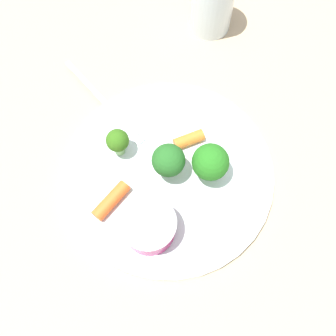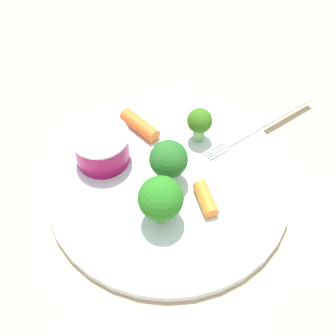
% 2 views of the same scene
% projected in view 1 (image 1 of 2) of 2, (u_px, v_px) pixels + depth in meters
% --- Properties ---
extents(ground_plane, '(2.40, 2.40, 0.00)m').
position_uv_depth(ground_plane, '(168.00, 175.00, 0.51)').
color(ground_plane, tan).
extents(plate, '(0.26, 0.26, 0.01)m').
position_uv_depth(plate, '(168.00, 173.00, 0.50)').
color(plate, white).
rests_on(plate, ground_plane).
extents(sauce_cup, '(0.06, 0.06, 0.04)m').
position_uv_depth(sauce_cup, '(149.00, 227.00, 0.45)').
color(sauce_cup, '#930C47').
rests_on(sauce_cup, plate).
extents(broccoli_floret_0, '(0.03, 0.03, 0.04)m').
position_uv_depth(broccoli_floret_0, '(118.00, 141.00, 0.48)').
color(broccoli_floret_0, '#7DB66C').
rests_on(broccoli_floret_0, plate).
extents(broccoli_floret_1, '(0.04, 0.04, 0.06)m').
position_uv_depth(broccoli_floret_1, '(210.00, 162.00, 0.46)').
color(broccoli_floret_1, '#88B266').
rests_on(broccoli_floret_1, plate).
extents(broccoli_floret_2, '(0.04, 0.04, 0.06)m').
position_uv_depth(broccoli_floret_2, '(168.00, 159.00, 0.46)').
color(broccoli_floret_2, '#7EC566').
rests_on(broccoli_floret_2, plate).
extents(carrot_stick_0, '(0.05, 0.04, 0.02)m').
position_uv_depth(carrot_stick_0, '(111.00, 201.00, 0.47)').
color(carrot_stick_0, orange).
rests_on(carrot_stick_0, plate).
extents(carrot_stick_1, '(0.04, 0.02, 0.02)m').
position_uv_depth(carrot_stick_1, '(189.00, 140.00, 0.50)').
color(carrot_stick_1, orange).
rests_on(carrot_stick_1, plate).
extents(fork, '(0.08, 0.15, 0.00)m').
position_uv_depth(fork, '(104.00, 102.00, 0.53)').
color(fork, silver).
rests_on(fork, plate).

